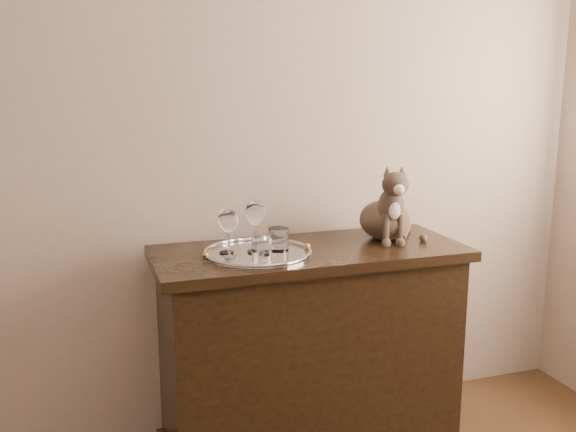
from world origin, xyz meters
name	(u,v)px	position (x,y,z in m)	size (l,w,h in m)	color
wall_back	(136,116)	(0.00, 2.25, 1.35)	(4.00, 0.10, 2.70)	tan
sideboard	(309,351)	(0.60, 1.94, 0.42)	(1.20, 0.50, 0.85)	black
tray	(258,254)	(0.38, 1.91, 0.85)	(0.40, 0.40, 0.01)	silver
wine_glass_a	(226,231)	(0.27, 1.95, 0.94)	(0.06, 0.06, 0.17)	silver
wine_glass_c	(229,234)	(0.27, 1.88, 0.95)	(0.07, 0.07, 0.18)	silver
wine_glass_d	(255,226)	(0.38, 1.92, 0.96)	(0.07, 0.07, 0.20)	silver
tumbler_b	(262,249)	(0.37, 1.82, 0.90)	(0.07, 0.07, 0.08)	white
tumbler_c	(278,239)	(0.47, 1.92, 0.90)	(0.08, 0.08, 0.09)	white
cat	(385,201)	(0.94, 1.99, 1.01)	(0.31, 0.29, 0.31)	#4A3D2C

